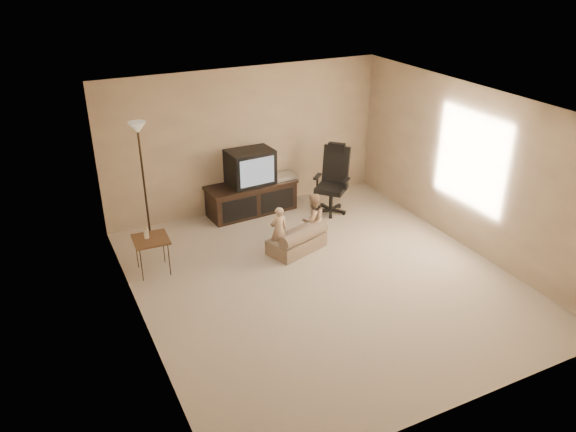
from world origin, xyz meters
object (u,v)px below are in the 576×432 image
Objects in this scene: tv_stand at (251,187)px; office_chair at (333,188)px; side_table at (150,240)px; floor_lamp at (141,156)px; toddler_left at (279,230)px; toddler_right at (313,219)px; child_sofa at (299,241)px.

tv_stand is 1.35× the size of office_chair.
tv_stand is 2.25× the size of side_table.
floor_lamp reaches higher than side_table.
toddler_left is 0.89× the size of toddler_right.
side_table is 0.73× the size of child_sofa.
floor_lamp is at bearing -137.92° from office_chair.
toddler_right is at bearing 2.89° from child_sofa.
side_table is 0.86× the size of toddler_right.
side_table is at bearing -101.04° from floor_lamp.
office_chair is at bearing 22.29° from child_sofa.
child_sofa is at bearing -10.12° from side_table.
office_chair is 1.67× the size of side_table.
toddler_left is (1.87, -0.28, -0.14)m from side_table.
side_table is (-2.07, -1.23, 0.04)m from tv_stand.
side_table is at bearing -153.10° from tv_stand.
tv_stand is at bearing -82.75° from toddler_right.
tv_stand is 1.42m from office_chair.
floor_lamp is at bearing -36.30° from toddler_left.
tv_stand is at bearing 7.40° from floor_lamp.
tv_stand is 1.65m from child_sofa.
toddler_left is (-0.19, -1.51, -0.10)m from tv_stand.
toddler_right is at bearing -28.66° from floor_lamp.
office_chair is 1.27m from toddler_right.
toddler_left is at bearing 141.56° from child_sofa.
child_sofa is (2.16, -0.39, -0.35)m from side_table.
office_chair is at bearing -6.11° from floor_lamp.
tv_stand is 1.55m from toddler_right.
child_sofa is 0.37m from toddler_left.
toddler_right is (-0.88, -0.91, -0.01)m from office_chair.
office_chair is at bearing 10.90° from side_table.
office_chair is 0.62× the size of floor_lamp.
toddler_right is at bearing -6.05° from side_table.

